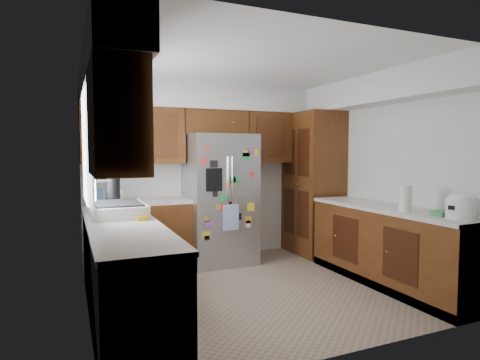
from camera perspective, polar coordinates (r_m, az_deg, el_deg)
name	(u,v)px	position (r m, az deg, el deg)	size (l,w,h in m)	color
floor	(257,289)	(4.73, 2.45, -15.20)	(3.60, 3.60, 0.00)	tan
room_shell	(236,129)	(4.77, -0.55, 7.20)	(3.64, 3.24, 2.52)	silver
left_counter_run	(134,264)	(4.25, -14.83, -11.53)	(1.36, 3.20, 0.92)	#4A270E
right_counter_run	(390,249)	(5.07, 20.58, -9.19)	(0.63, 2.25, 0.92)	#4A270E
pantry	(313,184)	(6.23, 10.34, -0.49)	(0.60, 0.90, 2.15)	#4A270E
fridge	(220,199)	(5.62, -2.86, -2.71)	(0.90, 0.79, 1.80)	#ADAEB3
bridge_cabinet	(214,123)	(5.81, -3.68, 8.13)	(0.96, 0.34, 0.35)	#4A270E
fridge_top_items	(204,101)	(5.75, -5.09, 11.13)	(0.75, 0.33, 0.27)	#2933CA
sink_assembly	(118,209)	(4.18, -16.98, -3.99)	(0.52, 0.75, 0.37)	white
left_counter_clutter	(112,195)	(4.91, -17.76, -2.11)	(0.38, 0.91, 0.38)	black
rice_cooker	(462,205)	(4.37, 29.03, -3.13)	(0.30, 0.29, 0.25)	white
paper_towel	(405,199)	(4.62, 22.47, -2.46)	(0.12, 0.12, 0.28)	white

